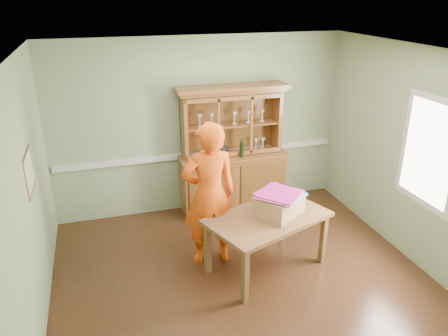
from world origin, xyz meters
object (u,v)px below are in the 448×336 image
object	(u,v)px
china_hutch	(232,167)
dining_table	(267,222)
cardboard_box	(279,204)
person	(209,195)

from	to	relation	value
china_hutch	dining_table	size ratio (longest dim) A/B	1.19
dining_table	cardboard_box	size ratio (longest dim) A/B	3.08
china_hutch	dining_table	distance (m)	1.69
china_hutch	cardboard_box	xyz separation A→B (m)	(0.07, -1.66, 0.15)
cardboard_box	person	bearing A→B (deg)	157.56
china_hutch	person	distance (m)	1.54
dining_table	person	distance (m)	0.79
person	china_hutch	bearing A→B (deg)	-117.29
dining_table	cardboard_box	bearing A→B (deg)	-12.01
dining_table	cardboard_box	world-z (taller)	cardboard_box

